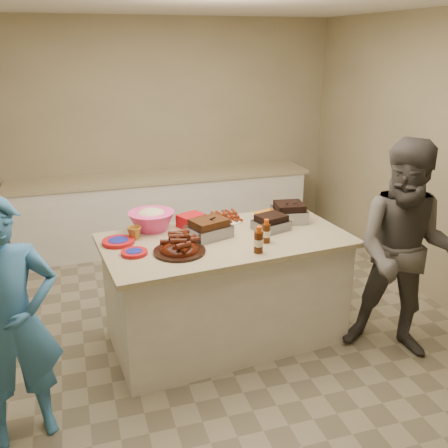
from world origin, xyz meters
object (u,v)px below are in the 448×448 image
object	(u,v)px
rib_platter	(180,252)
guest_gray	(394,350)
bbq_bottle_b	(266,242)
plastic_cup	(135,239)
coleslaw_bowl	(152,230)
mustard_bottle	(193,231)
island	(226,337)
roasting_pan	(289,221)
bbq_bottle_a	(258,252)
guest_blue	(29,431)

from	to	relation	value
rib_platter	guest_gray	bearing A→B (deg)	-13.52
bbq_bottle_b	plastic_cup	world-z (taller)	bbq_bottle_b
rib_platter	coleslaw_bowl	distance (m)	0.56
bbq_bottle_b	mustard_bottle	size ratio (longest dim) A/B	1.79
plastic_cup	guest_gray	size ratio (longest dim) A/B	0.06
island	mustard_bottle	xyz separation A→B (m)	(-0.22, 0.22, 0.93)
roasting_pan	mustard_bottle	xyz separation A→B (m)	(-0.87, -0.00, 0.00)
bbq_bottle_a	guest_blue	xyz separation A→B (m)	(-1.71, -0.32, -0.93)
island	rib_platter	bearing A→B (deg)	-161.76
island	rib_platter	xyz separation A→B (m)	(-0.42, -0.18, 0.93)
bbq_bottle_a	roasting_pan	bearing A→B (deg)	48.76
mustard_bottle	plastic_cup	distance (m)	0.48
island	roasting_pan	world-z (taller)	roasting_pan
island	plastic_cup	bearing A→B (deg)	159.70
guest_blue	roasting_pan	bearing A→B (deg)	10.09
rib_platter	guest_blue	xyz separation A→B (m)	(-1.15, -0.49, -0.93)
bbq_bottle_b	coleslaw_bowl	bearing A→B (deg)	145.50
island	plastic_cup	distance (m)	1.18
mustard_bottle	guest_gray	world-z (taller)	mustard_bottle
rib_platter	bbq_bottle_b	size ratio (longest dim) A/B	2.07
rib_platter	bbq_bottle_b	xyz separation A→B (m)	(0.69, -0.00, 0.00)
island	plastic_cup	xyz separation A→B (m)	(-0.70, 0.19, 0.93)
rib_platter	mustard_bottle	size ratio (longest dim) A/B	3.70
island	guest_blue	size ratio (longest dim) A/B	1.22
roasting_pan	bbq_bottle_b	size ratio (longest dim) A/B	1.47
island	bbq_bottle_a	xyz separation A→B (m)	(0.14, -0.36, 0.93)
mustard_bottle	guest_gray	size ratio (longest dim) A/B	0.06
roasting_pan	mustard_bottle	world-z (taller)	roasting_pan
island	coleslaw_bowl	size ratio (longest dim) A/B	5.10
coleslaw_bowl	plastic_cup	size ratio (longest dim) A/B	3.46
rib_platter	guest_blue	distance (m)	1.55
rib_platter	roasting_pan	xyz separation A→B (m)	(1.07, 0.41, 0.00)
bbq_bottle_b	guest_blue	size ratio (longest dim) A/B	0.12
rib_platter	plastic_cup	xyz separation A→B (m)	(-0.28, 0.37, 0.00)
rib_platter	guest_blue	world-z (taller)	rib_platter
island	bbq_bottle_a	distance (m)	1.00
coleslaw_bowl	guest_gray	distance (m)	2.24
guest_blue	mustard_bottle	bearing A→B (deg)	21.67
roasting_pan	mustard_bottle	bearing A→B (deg)	-170.78
plastic_cup	guest_blue	xyz separation A→B (m)	(-0.86, -0.86, -0.93)
bbq_bottle_a	guest_blue	distance (m)	1.97
roasting_pan	bbq_bottle_b	xyz separation A→B (m)	(-0.38, -0.41, 0.00)
coleslaw_bowl	guest_gray	world-z (taller)	coleslaw_bowl
plastic_cup	bbq_bottle_b	bearing A→B (deg)	-21.13
bbq_bottle_a	mustard_bottle	distance (m)	0.68
bbq_bottle_a	rib_platter	bearing A→B (deg)	162.81
coleslaw_bowl	bbq_bottle_a	size ratio (longest dim) A/B	1.87
island	mustard_bottle	world-z (taller)	mustard_bottle
bbq_bottle_b	guest_gray	distance (m)	1.43
mustard_bottle	bbq_bottle_a	bearing A→B (deg)	-58.03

